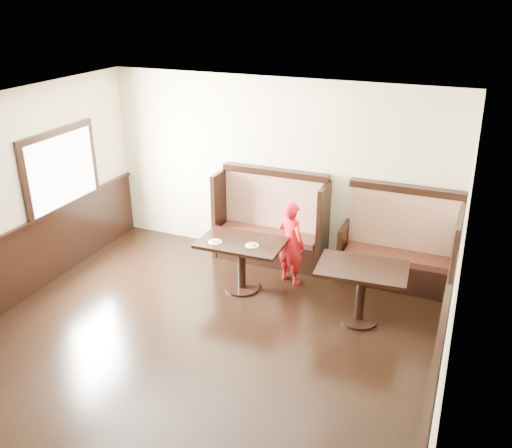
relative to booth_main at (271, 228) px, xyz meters
The scene contains 9 objects.
ground 3.34m from the booth_main, 90.00° to the right, with size 7.00×7.00×0.00m, color black.
room_shell 3.03m from the booth_main, 95.65° to the right, with size 7.00×7.00×7.00m.
booth_main is the anchor object (origin of this frame).
booth_neighbor 1.95m from the booth_main, ahead, with size 1.65×0.72×1.45m.
table_main 1.04m from the booth_main, 92.76° to the right, with size 1.19×0.76×0.75m.
table_neighbor 2.05m from the booth_main, 35.47° to the right, with size 1.16×0.80×0.77m.
child 0.79m from the booth_main, 48.00° to the right, with size 0.45×0.30×1.24m, color #AE1216.
pizza_plate_left 1.28m from the booth_main, 107.07° to the right, with size 0.19×0.19×0.03m.
pizza_plate_right 1.14m from the booth_main, 82.57° to the right, with size 0.19×0.19×0.03m.
Camera 1 is at (2.72, -3.89, 3.96)m, focal length 38.00 mm.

